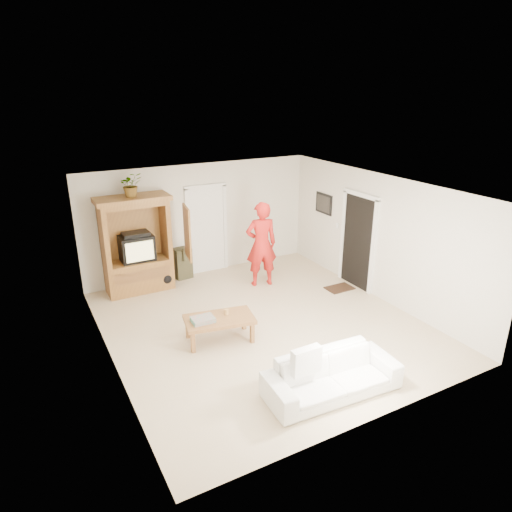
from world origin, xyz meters
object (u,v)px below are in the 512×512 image
Objects in this scene: coffee_table at (219,321)px; man at (261,244)px; sofa at (332,375)px; armoire at (138,251)px.

man is at bearing 54.83° from coffee_table.
sofa is 2.28m from coffee_table.
coffee_table is (0.64, -2.79, -0.52)m from armoire.
armoire is 2.91m from coffee_table.
armoire is at bearing 113.42° from coffee_table.
man reaches higher than coffee_table.
coffee_table is at bearing 114.94° from sofa.
sofa reaches higher than coffee_table.
coffee_table is (-0.83, 2.12, 0.10)m from sofa.
armoire is at bearing -8.78° from man.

